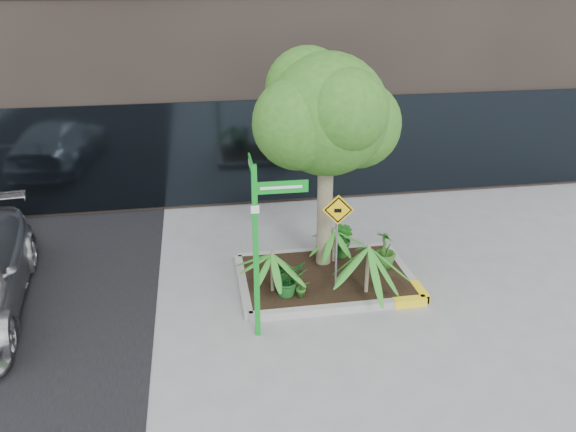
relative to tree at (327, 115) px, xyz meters
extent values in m
plane|color=gray|center=(-0.27, -0.84, -3.15)|extent=(80.00, 80.00, 0.00)
cube|color=#9E9E99|center=(-0.07, 0.56, -3.08)|extent=(3.20, 0.15, 0.15)
cube|color=#9E9E99|center=(-0.07, -1.64, -3.08)|extent=(3.20, 0.15, 0.15)
cube|color=#9E9E99|center=(-1.67, -0.54, -3.08)|extent=(0.15, 2.20, 0.15)
cube|color=#9E9E99|center=(1.53, -0.54, -3.08)|extent=(0.15, 2.20, 0.15)
cube|color=yellow|center=(1.23, -1.64, -3.08)|extent=(0.60, 0.17, 0.15)
cube|color=black|center=(-0.07, -0.54, -3.03)|extent=(3.05, 2.05, 0.06)
cylinder|color=gray|center=(0.00, -0.02, -1.76)|extent=(0.30, 0.30, 2.79)
cylinder|color=gray|center=(0.09, -0.02, -0.74)|extent=(0.53, 0.15, 0.90)
sphere|color=#2B611B|center=(0.00, -0.02, 0.00)|extent=(2.23, 2.23, 2.23)
sphere|color=#2B611B|center=(0.65, 0.26, -0.27)|extent=(1.67, 1.67, 1.67)
sphere|color=#2B611B|center=(-0.56, -0.20, -0.09)|extent=(1.67, 1.67, 1.67)
sphere|color=#2B611B|center=(0.19, -0.57, 0.19)|extent=(1.49, 1.49, 1.49)
sphere|color=#2B611B|center=(-0.28, 0.45, 0.38)|extent=(1.58, 1.58, 1.58)
cylinder|color=gray|center=(0.52, -1.27, -2.52)|extent=(0.07, 0.07, 0.97)
cylinder|color=gray|center=(-1.16, -0.94, -2.60)|extent=(0.07, 0.07, 0.80)
cylinder|color=gray|center=(0.21, -0.01, -2.64)|extent=(0.07, 0.07, 0.72)
imported|color=#18551D|center=(-0.92, -1.12, -2.67)|extent=(0.82, 0.82, 0.67)
imported|color=#2B5D1C|center=(1.13, -0.44, -2.61)|extent=(0.60, 0.60, 0.78)
imported|color=#29611E|center=(-0.69, -1.23, -2.71)|extent=(0.43, 0.43, 0.58)
imported|color=#21681E|center=(0.44, 0.12, -2.59)|extent=(0.60, 0.60, 0.82)
cube|color=#0E9E23|center=(-1.57, -2.04, -1.68)|extent=(0.09, 0.09, 2.95)
cube|color=#0E9E23|center=(-1.17, -2.05, -0.57)|extent=(0.82, 0.04, 0.19)
cube|color=#0E9E23|center=(-1.56, -1.64, -0.36)|extent=(0.04, 0.82, 0.19)
cube|color=white|center=(-1.17, -2.07, -0.57)|extent=(0.63, 0.01, 0.04)
cube|color=white|center=(-1.58, -1.64, -0.36)|extent=(0.01, 0.63, 0.04)
cube|color=white|center=(-1.57, -2.09, -0.89)|extent=(0.13, 0.01, 0.13)
cylinder|color=slate|center=(0.01, -0.96, -2.17)|extent=(0.08, 0.24, 1.66)
cube|color=yellow|center=(0.01, -0.97, -1.47)|extent=(0.55, 0.11, 0.56)
cube|color=black|center=(0.01, -0.98, -1.47)|extent=(0.49, 0.08, 0.50)
cube|color=yellow|center=(0.01, -0.99, -1.47)|extent=(0.42, 0.07, 0.42)
cube|color=black|center=(0.00, -0.99, -1.48)|extent=(0.13, 0.02, 0.07)
camera|label=1|loc=(-2.37, -9.76, 2.37)|focal=35.00mm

